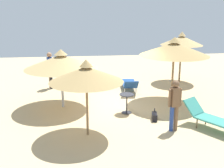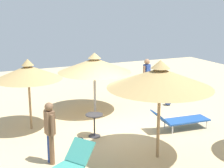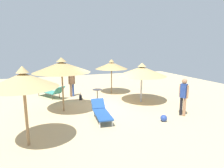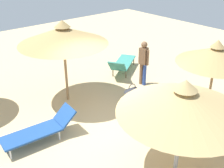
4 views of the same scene
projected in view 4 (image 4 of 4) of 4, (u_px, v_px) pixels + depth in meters
The scene contains 9 objects.
ground at pixel (111, 125), 8.32m from camera, with size 24.00×24.00×0.10m, color tan.
parasol_umbrella_near_left at pixel (63, 35), 8.61m from camera, with size 2.81×2.81×2.72m.
parasol_umbrella_near_right at pixel (184, 101), 5.76m from camera, with size 2.83×2.83×2.32m.
parasol_umbrella_far_left at pixel (216, 55), 7.88m from camera, with size 2.23×2.23×2.40m.
lounge_chair_far_right at pixel (40, 129), 7.41m from camera, with size 0.78×2.04×0.73m.
lounge_chair_center at pixel (122, 63), 11.43m from camera, with size 1.72×2.17×0.85m.
person_standing_edge at pixel (144, 61), 10.22m from camera, with size 0.44×0.25×1.68m.
handbag at pixel (132, 92), 9.79m from camera, with size 0.24×0.43×0.45m.
side_table_round at pixel (133, 99), 8.57m from camera, with size 0.55×0.55×0.74m.
Camera 4 is at (-5.29, 4.48, 4.70)m, focal length 44.93 mm.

